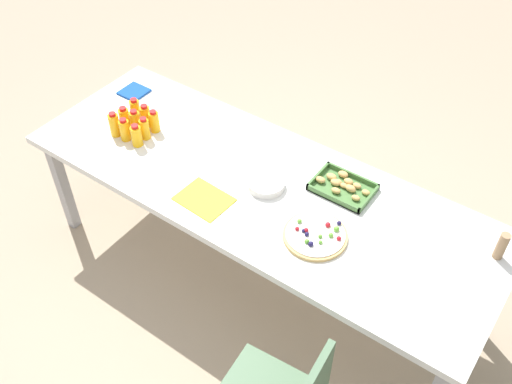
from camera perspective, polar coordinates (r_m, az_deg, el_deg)
The scene contains 17 objects.
ground_plane at distance 3.48m, azimuth 0.17°, elevation -7.87°, with size 12.00×12.00×0.00m, color tan.
party_table at distance 2.98m, azimuth 0.20°, elevation 0.11°, with size 2.52×0.89×0.73m.
juice_bottle_0 at distance 3.28m, azimuth -13.76°, elevation 6.45°, with size 0.06×0.06×0.15m.
juice_bottle_1 at distance 3.24m, azimuth -12.79°, elevation 5.99°, with size 0.06×0.06×0.14m.
juice_bottle_2 at distance 3.19m, azimuth -11.69°, elevation 5.44°, with size 0.06×0.06×0.13m.
juice_bottle_3 at distance 3.32m, azimuth -12.81°, elevation 7.07°, with size 0.06×0.06×0.14m.
juice_bottle_4 at distance 3.27m, azimuth -11.78°, elevation 6.72°, with size 0.06×0.06×0.15m.
juice_bottle_5 at distance 3.23m, azimuth -10.90°, elevation 6.14°, with size 0.05×0.05×0.13m.
juice_bottle_6 at distance 3.36m, azimuth -11.78°, elevation 7.82°, with size 0.06×0.06×0.15m.
juice_bottle_7 at distance 3.31m, azimuth -10.82°, elevation 7.33°, with size 0.06×0.06×0.14m.
juice_bottle_8 at distance 3.27m, azimuth -9.98°, elevation 6.85°, with size 0.05×0.05×0.13m.
fruit_pizza at distance 2.69m, azimuth 5.88°, elevation -4.25°, with size 0.30×0.30×0.05m.
snack_tray at distance 2.93m, azimuth 8.54°, elevation 0.54°, with size 0.30×0.22×0.04m.
plate_stack at distance 2.90m, azimuth 1.05°, elevation 0.83°, with size 0.19×0.19×0.04m.
napkin_stack at distance 3.63m, azimuth -11.91°, elevation 9.62°, with size 0.15×0.15×0.01m, color #194CA5.
cardboard_tube at distance 2.77m, azimuth 23.01°, elevation -4.92°, with size 0.04×0.04×0.15m, color #9E7A56.
paper_folder at distance 2.86m, azimuth -5.13°, elevation -0.71°, with size 0.26×0.20×0.01m, color yellow.
Camera 1 is at (1.23, -1.74, 2.75)m, focal length 40.65 mm.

